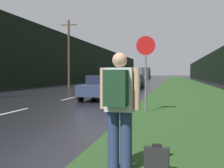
{
  "coord_description": "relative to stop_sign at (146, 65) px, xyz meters",
  "views": [
    {
      "loc": [
        5.86,
        -1.76,
        1.41
      ],
      "look_at": [
        2.65,
        14.65,
        0.87
      ],
      "focal_mm": 50.0,
      "sensor_mm": 36.0,
      "label": 1
    }
  ],
  "objects": [
    {
      "name": "delivery_truck",
      "position": [
        -7.02,
        83.06,
        0.01
      ],
      "size": [
        2.38,
        8.18,
        3.31
      ],
      "color": "black",
      "rests_on": "ground_plane"
    },
    {
      "name": "stop_sign",
      "position": [
        0.0,
        0.0,
        0.0
      ],
      "size": [
        0.71,
        0.07,
        2.82
      ],
      "color": "slate",
      "rests_on": "ground_plane"
    },
    {
      "name": "treeline_near_side",
      "position": [
        8.43,
        40.14,
        0.8
      ],
      "size": [
        2.0,
        140.0,
        5.11
      ],
      "primitive_type": "cube",
      "color": "black",
      "rests_on": "ground_plane"
    },
    {
      "name": "car_passing_near",
      "position": [
        -2.72,
        5.03,
        -1.08
      ],
      "size": [
        2.03,
        4.14,
        1.33
      ],
      "rotation": [
        0.0,
        0.0,
        3.14
      ],
      "color": "#2D3856",
      "rests_on": "ground_plane"
    },
    {
      "name": "lane_stripe_d",
      "position": [
        -4.87,
        12.75,
        -1.75
      ],
      "size": [
        0.12,
        3.0,
        0.01
      ],
      "primitive_type": "cube",
      "color": "silver",
      "rests_on": "ground_plane"
    },
    {
      "name": "lane_stripe_e",
      "position": [
        -4.87,
        19.75,
        -1.75
      ],
      "size": [
        0.12,
        3.0,
        0.01
      ],
      "primitive_type": "cube",
      "color": "silver",
      "rests_on": "ground_plane"
    },
    {
      "name": "car_passing_far",
      "position": [
        -2.72,
        18.48,
        -1.05
      ],
      "size": [
        1.88,
        4.63,
        1.35
      ],
      "rotation": [
        0.0,
        0.0,
        3.14
      ],
      "color": "#2D3856",
      "rests_on": "ground_plane"
    },
    {
      "name": "utility_pole_far",
      "position": [
        -10.42,
        21.63,
        2.06
      ],
      "size": [
        1.8,
        0.24,
        7.37
      ],
      "color": "#4C3823",
      "rests_on": "ground_plane"
    },
    {
      "name": "lane_stripe_b",
      "position": [
        -4.87,
        -1.25,
        -1.75
      ],
      "size": [
        0.12,
        3.0,
        0.01
      ],
      "primitive_type": "cube",
      "color": "silver",
      "rests_on": "ground_plane"
    },
    {
      "name": "suitcase",
      "position": [
        0.78,
        -7.2,
        -1.55
      ],
      "size": [
        0.36,
        0.14,
        0.42
      ],
      "rotation": [
        0.0,
        0.0,
        -0.11
      ],
      "color": "#232326",
      "rests_on": "ground_plane"
    },
    {
      "name": "lane_stripe_c",
      "position": [
        -4.87,
        5.75,
        -1.75
      ],
      "size": [
        0.12,
        3.0,
        0.01
      ],
      "primitive_type": "cube",
      "color": "silver",
      "rests_on": "ground_plane"
    },
    {
      "name": "hitchhiker_with_backpack",
      "position": [
        0.24,
        -7.24,
        -0.76
      ],
      "size": [
        0.6,
        0.44,
        1.72
      ],
      "rotation": [
        0.0,
        0.0,
        -0.11
      ],
      "color": "navy",
      "rests_on": "ground_plane"
    },
    {
      "name": "grass_verge",
      "position": [
        2.43,
        30.14,
        -1.74
      ],
      "size": [
        6.0,
        240.0,
        0.02
      ],
      "primitive_type": "cube",
      "color": "#26471E",
      "rests_on": "ground_plane"
    },
    {
      "name": "treeline_far_side",
      "position": [
        -15.16,
        40.14,
        1.83
      ],
      "size": [
        2.0,
        140.0,
        7.17
      ],
      "primitive_type": "cube",
      "color": "black",
      "rests_on": "ground_plane"
    }
  ]
}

